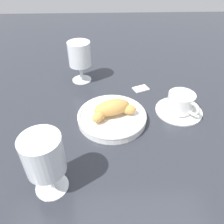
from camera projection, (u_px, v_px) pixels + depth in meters
ground_plane at (118, 117)px, 0.64m from camera, size 2.20×2.20×0.00m
pastry_plate at (112, 117)px, 0.62m from camera, size 0.19×0.19×0.02m
croissant_large at (112, 109)px, 0.60m from camera, size 0.13×0.09×0.04m
coffee_cup_near at (180, 104)px, 0.64m from camera, size 0.14×0.14×0.06m
juice_glass_left at (44, 157)px, 0.41m from camera, size 0.08×0.08×0.14m
juice_glass_right at (80, 56)px, 0.74m from camera, size 0.08×0.08×0.14m
sugar_packet at (141, 88)px, 0.75m from camera, size 0.06×0.05×0.01m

